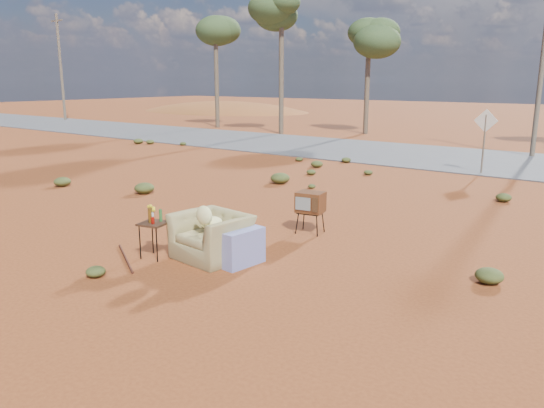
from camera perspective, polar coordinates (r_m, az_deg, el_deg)
The scene contains 14 objects.
ground at distance 9.74m, azimuth -7.37°, elevation -5.68°, with size 140.00×140.00×0.00m, color brown.
highway at distance 22.74m, azimuth 19.99°, elevation 4.56°, with size 140.00×7.00×0.04m, color #565659.
dirt_mound at distance 54.64m, azimuth -5.20°, elevation 9.90°, with size 26.00×18.00×2.00m, color #974E24.
armchair at distance 9.46m, azimuth -5.99°, elevation -2.99°, with size 1.55×0.95×1.09m.
tv_unit at distance 11.00m, azimuth 4.15°, elevation 0.14°, with size 0.61×0.53×0.88m.
side_table at distance 9.72m, azimuth -12.67°, elevation -1.76°, with size 0.54×0.54×0.93m.
rusty_bar at distance 9.89m, azimuth -15.46°, elevation -5.64°, with size 0.04×0.04×1.61m, color #512015.
road_sign at distance 19.29m, azimuth 21.94°, elevation 7.43°, with size 0.78×0.06×2.19m.
eucalyptus_far_left at distance 36.23m, azimuth -6.09°, elevation 17.61°, with size 3.20×3.20×7.10m.
eucalyptus_left at distance 31.77m, azimuth 1.03°, elevation 20.07°, with size 3.20×3.20×8.10m.
eucalyptus_near_left at distance 32.11m, azimuth 10.40°, elevation 17.16°, with size 3.20×3.20×6.60m.
utility_pole_west at distance 45.39m, azimuth -21.78°, elevation 13.61°, with size 1.40×0.20×8.00m.
utility_pole_center at distance 24.50m, azimuth 27.17°, elevation 14.20°, with size 1.40×0.20×8.00m.
scrub_patch at distance 13.52m, azimuth 3.13°, elevation 0.40°, with size 17.49×8.07×0.33m.
Camera 1 is at (6.47, -6.57, 3.14)m, focal length 35.00 mm.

